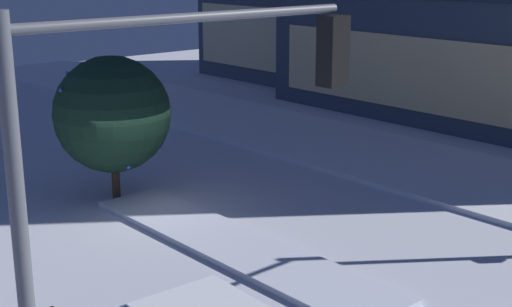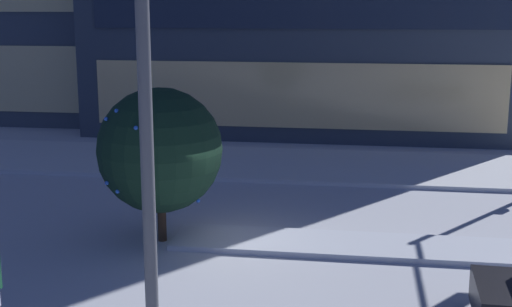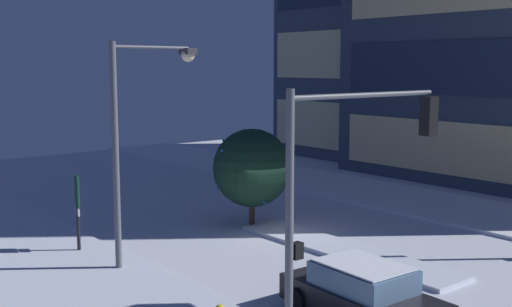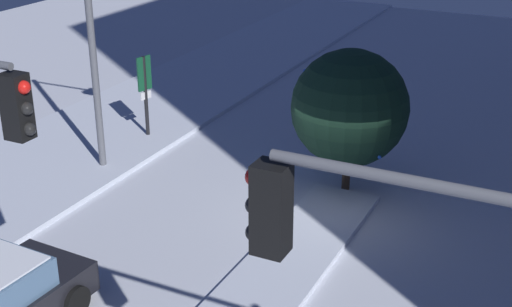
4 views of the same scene
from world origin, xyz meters
name	(u,v)px [view 3 (image 3 of 4)]	position (x,y,z in m)	size (l,w,h in m)	color
ground	(272,231)	(0.00, 0.00, 0.00)	(52.00, 52.00, 0.00)	silver
curb_strip_near	(58,275)	(0.00, -8.55, 0.07)	(52.00, 5.20, 0.14)	silver
curb_strip_far	(410,200)	(0.00, 8.55, 0.07)	(52.00, 5.20, 0.14)	silver
median_strip	(344,250)	(3.65, 0.09, 0.07)	(9.00, 1.80, 0.14)	silver
office_tower_secondary	(370,21)	(-12.05, 19.36, 9.45)	(10.35, 9.16, 18.90)	#424C5B
car_near	(363,294)	(8.04, -3.93, 0.71)	(4.46, 2.26, 1.49)	black
traffic_light_corner_near_right	(355,165)	(8.40, -4.74, 4.09)	(0.32, 5.14, 5.88)	#565960
street_lamp_arched	(140,121)	(0.65, -6.00, 4.67)	(0.56, 3.02, 7.07)	#565960
parking_info_sign	(77,204)	(-1.90, -7.04, 1.73)	(0.55, 0.16, 2.72)	black
decorated_tree_median	(252,168)	(-1.18, -0.07, 2.35)	(3.11, 3.11, 3.90)	#473323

